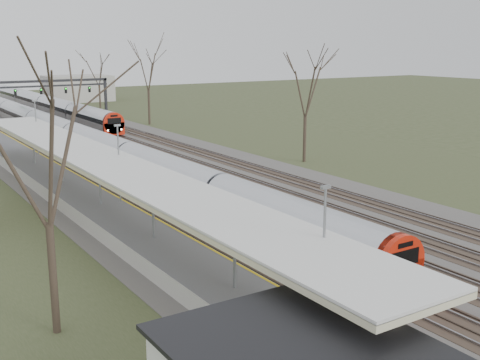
{
  "coord_description": "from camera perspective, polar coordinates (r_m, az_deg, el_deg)",
  "views": [
    {
      "loc": [
        -21.69,
        -1.97,
        11.03
      ],
      "look_at": [
        -0.1,
        31.45,
        2.0
      ],
      "focal_mm": 45.0,
      "sensor_mm": 36.0,
      "label": 1
    }
  ],
  "objects": [
    {
      "name": "canopy",
      "position": [
        37.84,
        -12.75,
        1.65
      ],
      "size": [
        4.1,
        50.0,
        3.11
      ],
      "color": "slate",
      "rests_on": "platform"
    },
    {
      "name": "track_bed",
      "position": [
        62.03,
        -11.61,
        2.34
      ],
      "size": [
        24.0,
        160.0,
        0.22
      ],
      "color": "#474442",
      "rests_on": "ground"
    },
    {
      "name": "train_near",
      "position": [
        65.2,
        -15.42,
        3.9
      ],
      "size": [
        2.62,
        90.21,
        3.05
      ],
      "color": "#B3B6BD",
      "rests_on": "ground"
    },
    {
      "name": "signal_gantry",
      "position": [
        89.9,
        -18.83,
        8.21
      ],
      "size": [
        21.0,
        0.59,
        6.08
      ],
      "color": "black",
      "rests_on": "ground"
    },
    {
      "name": "train_far",
      "position": [
        102.04,
        -17.97,
        6.8
      ],
      "size": [
        2.62,
        60.21,
        3.05
      ],
      "color": "#B3B6BD",
      "rests_on": "ground"
    },
    {
      "name": "tree_west_near",
      "position": [
        23.0,
        -18.11,
        2.79
      ],
      "size": [
        5.0,
        5.0,
        10.3
      ],
      "color": "#2D231C",
      "rests_on": "ground"
    },
    {
      "name": "passenger",
      "position": [
        19.81,
        12.51,
        -15.29
      ],
      "size": [
        0.49,
        0.65,
        1.61
      ],
      "primitive_type": "imported",
      "rotation": [
        0.0,
        0.0,
        1.77
      ],
      "color": "#27414D",
      "rests_on": "platform"
    },
    {
      "name": "platform",
      "position": [
        42.76,
        -14.64,
        -1.89
      ],
      "size": [
        3.5,
        69.0,
        1.0
      ],
      "primitive_type": "cube",
      "color": "#9E9B93",
      "rests_on": "ground"
    },
    {
      "name": "tree_east_far",
      "position": [
        56.75,
        6.27,
        8.93
      ],
      "size": [
        5.0,
        5.0,
        10.3
      ],
      "color": "#2D231C",
      "rests_on": "ground"
    }
  ]
}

